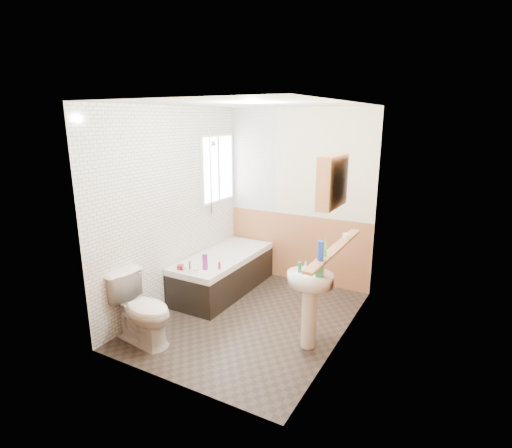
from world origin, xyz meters
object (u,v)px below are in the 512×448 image
object	(u,v)px
toilet	(142,309)
sink	(310,295)
bathtub	(223,272)
medicine_cabinet	(332,181)
pine_shelf	(335,249)

from	to	relation	value
toilet	sink	size ratio (longest dim) A/B	0.82
bathtub	medicine_cabinet	bearing A→B (deg)	-22.82
sink	pine_shelf	world-z (taller)	pine_shelf
bathtub	pine_shelf	distance (m)	2.04
bathtub	sink	xyz separation A→B (m)	(1.57, -0.76, 0.32)
toilet	medicine_cabinet	bearing A→B (deg)	-58.57
bathtub	toilet	xyz separation A→B (m)	(-0.03, -1.53, 0.10)
pine_shelf	medicine_cabinet	xyz separation A→B (m)	(-0.03, -0.11, 0.70)
bathtub	pine_shelf	bearing A→B (deg)	-19.33
pine_shelf	medicine_cabinet	world-z (taller)	medicine_cabinet
pine_shelf	medicine_cabinet	bearing A→B (deg)	-103.96
sink	medicine_cabinet	size ratio (longest dim) A/B	1.72
bathtub	pine_shelf	xyz separation A→B (m)	(1.77, -0.62, 0.80)
sink	pine_shelf	distance (m)	0.55
medicine_cabinet	sink	bearing A→B (deg)	-170.82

